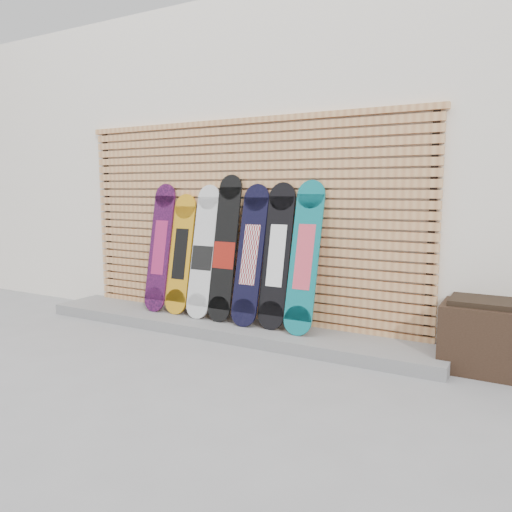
# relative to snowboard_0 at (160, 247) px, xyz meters

# --- Properties ---
(ground) EXTENTS (80.00, 80.00, 0.00)m
(ground) POSITION_rel_snowboard_0_xyz_m (1.14, -0.78, -0.86)
(ground) COLOR gray
(ground) RESTS_ON ground
(building) EXTENTS (12.00, 5.00, 3.60)m
(building) POSITION_rel_snowboard_0_xyz_m (1.64, 2.72, 0.94)
(building) COLOR white
(building) RESTS_ON ground
(concrete_step) EXTENTS (4.60, 0.70, 0.12)m
(concrete_step) POSITION_rel_snowboard_0_xyz_m (0.99, -0.10, -0.80)
(concrete_step) COLOR slate
(concrete_step) RESTS_ON ground
(slat_wall) EXTENTS (4.26, 0.08, 2.29)m
(slat_wall) POSITION_rel_snowboard_0_xyz_m (0.99, 0.19, 0.35)
(slat_wall) COLOR tan
(slat_wall) RESTS_ON ground
(snowboard_0) EXTENTS (0.29, 0.32, 1.49)m
(snowboard_0) POSITION_rel_snowboard_0_xyz_m (0.00, 0.00, 0.00)
(snowboard_0) COLOR black
(snowboard_0) RESTS_ON concrete_step
(snowboard_1) EXTENTS (0.29, 0.30, 1.37)m
(snowboard_1) POSITION_rel_snowboard_0_xyz_m (0.29, 0.01, -0.06)
(snowboard_1) COLOR orange
(snowboard_1) RESTS_ON concrete_step
(snowboard_2) EXTENTS (0.28, 0.34, 1.47)m
(snowboard_2) POSITION_rel_snowboard_0_xyz_m (0.62, -0.01, -0.02)
(snowboard_2) COLOR silver
(snowboard_2) RESTS_ON concrete_step
(snowboard_3) EXTENTS (0.28, 0.33, 1.58)m
(snowboard_3) POSITION_rel_snowboard_0_xyz_m (0.91, -0.01, 0.04)
(snowboard_3) COLOR black
(snowboard_3) RESTS_ON concrete_step
(snowboard_4) EXTENTS (0.30, 0.37, 1.48)m
(snowboard_4) POSITION_rel_snowboard_0_xyz_m (1.24, -0.03, -0.00)
(snowboard_4) COLOR black
(snowboard_4) RESTS_ON concrete_step
(snowboard_5) EXTENTS (0.30, 0.33, 1.50)m
(snowboard_5) POSITION_rel_snowboard_0_xyz_m (1.54, -0.00, 0.00)
(snowboard_5) COLOR black
(snowboard_5) RESTS_ON concrete_step
(snowboard_6) EXTENTS (0.30, 0.38, 1.52)m
(snowboard_6) POSITION_rel_snowboard_0_xyz_m (1.86, -0.03, 0.01)
(snowboard_6) COLOR #0B6B71
(snowboard_6) RESTS_ON concrete_step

